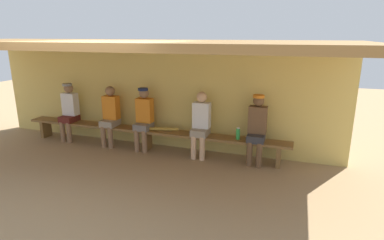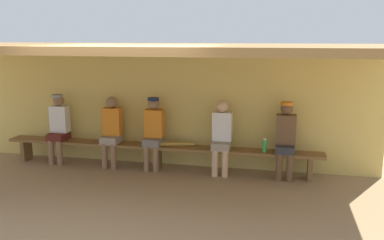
{
  "view_description": "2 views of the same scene",
  "coord_description": "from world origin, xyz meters",
  "views": [
    {
      "loc": [
        2.98,
        -4.21,
        2.42
      ],
      "look_at": [
        1.12,
        1.25,
        0.84
      ],
      "focal_mm": 29.28,
      "sensor_mm": 36.0,
      "label": 1
    },
    {
      "loc": [
        2.22,
        -5.62,
        2.46
      ],
      "look_at": [
        0.69,
        1.41,
        0.99
      ],
      "focal_mm": 38.95,
      "sensor_mm": 36.0,
      "label": 2
    }
  ],
  "objects": [
    {
      "name": "player_rightmost",
      "position": [
        -2.0,
        1.55,
        0.75
      ],
      "size": [
        0.34,
        0.42,
        1.34
      ],
      "color": "#591E19",
      "rests_on": "ground"
    },
    {
      "name": "player_middle",
      "position": [
        2.31,
        1.55,
        0.75
      ],
      "size": [
        0.34,
        0.42,
        1.34
      ],
      "color": "#333338",
      "rests_on": "ground"
    },
    {
      "name": "player_leftmost",
      "position": [
        -0.9,
        1.55,
        0.73
      ],
      "size": [
        0.34,
        0.42,
        1.34
      ],
      "color": "gray",
      "rests_on": "ground"
    },
    {
      "name": "baseball_bat",
      "position": [
        0.27,
        1.55,
        0.49
      ],
      "size": [
        0.83,
        0.27,
        0.07
      ],
      "primitive_type": "cylinder",
      "rotation": [
        0.0,
        1.57,
        0.25
      ],
      "color": "#B28C33",
      "rests_on": "bench"
    },
    {
      "name": "water_bottle_orange",
      "position": [
        1.97,
        1.52,
        0.57
      ],
      "size": [
        0.08,
        0.08,
        0.24
      ],
      "color": "green",
      "rests_on": "bench"
    },
    {
      "name": "dugout_roof",
      "position": [
        0.0,
        0.7,
        2.26
      ],
      "size": [
        8.0,
        2.8,
        0.12
      ],
      "primitive_type": "cube",
      "color": "olive",
      "rests_on": "back_wall"
    },
    {
      "name": "ground_plane",
      "position": [
        0.0,
        0.0,
        0.0
      ],
      "size": [
        24.0,
        24.0,
        0.0
      ],
      "primitive_type": "plane",
      "color": "#9E7F59"
    },
    {
      "name": "bench",
      "position": [
        0.0,
        1.55,
        0.39
      ],
      "size": [
        6.0,
        0.36,
        0.46
      ],
      "color": "brown",
      "rests_on": "ground"
    },
    {
      "name": "player_in_blue",
      "position": [
        -0.07,
        1.55,
        0.75
      ],
      "size": [
        0.34,
        0.42,
        1.34
      ],
      "color": "slate",
      "rests_on": "ground"
    },
    {
      "name": "player_in_white",
      "position": [
        1.2,
        1.55,
        0.73
      ],
      "size": [
        0.34,
        0.42,
        1.34
      ],
      "color": "gray",
      "rests_on": "ground"
    },
    {
      "name": "back_wall",
      "position": [
        0.0,
        2.0,
        1.1
      ],
      "size": [
        8.0,
        0.2,
        2.2
      ],
      "primitive_type": "cube",
      "color": "#D8BC60",
      "rests_on": "ground"
    }
  ]
}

